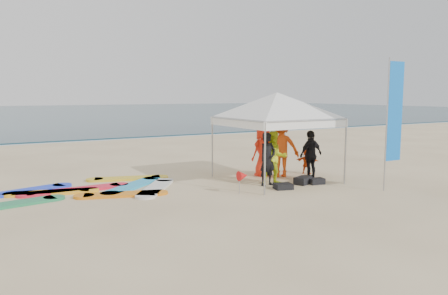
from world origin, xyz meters
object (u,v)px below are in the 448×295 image
marker_pennant (243,176)px  surfboard_spread (92,190)px  person_orange_a (281,147)px  feather_flag (394,113)px  person_yellow (274,158)px  person_orange_b (263,151)px  canopy_tent (277,93)px  person_black_a (268,159)px  person_seated (307,162)px  person_black_b (311,155)px

marker_pennant → surfboard_spread: size_ratio=0.12×
person_orange_a → feather_flag: feather_flag is taller
person_yellow → person_orange_b: size_ratio=0.95×
canopy_tent → surfboard_spread: bearing=166.1°
person_orange_b → person_black_a: bearing=51.8°
marker_pennant → canopy_tent: bearing=28.9°
person_seated → marker_pennant: 3.82m
person_yellow → canopy_tent: (0.35, 0.39, 1.96)m
marker_pennant → person_seated: bearing=22.6°
person_black_b → feather_flag: size_ratio=0.42×
person_orange_b → canopy_tent: canopy_tent is taller
person_black_b → surfboard_spread: 6.81m
person_seated → canopy_tent: bearing=72.6°
person_orange_b → canopy_tent: 2.10m
person_orange_a → canopy_tent: size_ratio=0.47×
canopy_tent → person_orange_a: bearing=40.2°
person_orange_a → person_black_b: (0.58, -0.82, -0.19)m
person_black_b → canopy_tent: canopy_tent is taller
feather_flag → surfboard_spread: 8.78m
person_orange_a → surfboard_spread: 6.11m
person_orange_b → feather_flag: (1.90, -3.62, 1.35)m
marker_pennant → person_yellow: bearing=23.2°
person_black_b → surfboard_spread: size_ratio=0.29×
person_seated → person_black_b: bearing=115.1°
marker_pennant → person_black_b: bearing=12.7°
person_black_a → marker_pennant: size_ratio=2.51×
marker_pennant → person_orange_a: bearing=31.6°
person_yellow → person_seated: 2.16m
person_seated → person_orange_a: bearing=56.8°
marker_pennant → person_black_a: bearing=24.2°
person_orange_b → surfboard_spread: (-5.54, 0.51, -0.81)m
person_black_b → person_seated: 1.02m
person_yellow → person_black_b: 1.45m
person_yellow → feather_flag: (2.34, -2.40, 1.39)m
person_orange_b → surfboard_spread: size_ratio=0.31×
person_yellow → surfboard_spread: 5.44m
person_seated → surfboard_spread: size_ratio=0.15×
person_orange_b → surfboard_spread: bearing=-13.3°
canopy_tent → person_orange_b: bearing=83.8°
person_seated → canopy_tent: canopy_tent is taller
feather_flag → marker_pennant: size_ratio=5.85×
person_orange_b → marker_pennant: 2.77m
canopy_tent → surfboard_spread: canopy_tent is taller
person_yellow → surfboard_spread: (-5.10, 1.74, -0.77)m
person_orange_a → person_seated: size_ratio=2.33×
person_black_b → canopy_tent: (-1.10, 0.38, 1.98)m
person_seated → surfboard_spread: person_seated is taller
canopy_tent → marker_pennant: size_ratio=6.60×
person_black_a → person_yellow: person_yellow is taller
person_black_b → person_orange_b: size_ratio=0.93×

